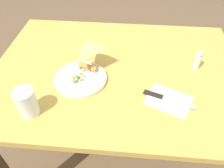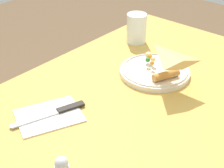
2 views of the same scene
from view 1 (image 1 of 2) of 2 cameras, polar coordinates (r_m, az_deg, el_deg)
ground_plane at (r=1.58m, az=0.94°, el=-17.52°), size 6.00×6.00×0.00m
dining_table at (r=1.06m, az=1.34°, el=-0.48°), size 1.12×0.81×0.76m
plate_pizza at (r=0.92m, az=-8.28°, el=1.68°), size 0.22×0.22×0.05m
milk_glass at (r=0.82m, az=-21.31°, el=-4.73°), size 0.07×0.07×0.11m
napkin_folded at (r=0.87m, az=14.56°, el=-4.11°), size 0.20×0.18×0.00m
butter_knife at (r=0.87m, az=13.94°, el=-3.69°), size 0.20×0.09×0.01m
salt_shaker at (r=1.03m, az=21.53°, el=5.90°), size 0.03×0.03×0.09m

